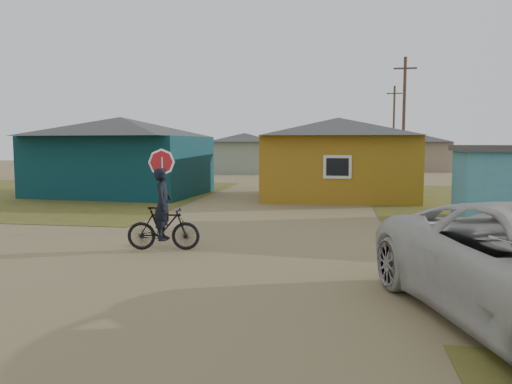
% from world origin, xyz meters
% --- Properties ---
extents(ground, '(120.00, 120.00, 0.00)m').
position_xyz_m(ground, '(0.00, 0.00, 0.00)').
color(ground, olive).
extents(grass_nw, '(20.00, 18.00, 0.00)m').
position_xyz_m(grass_nw, '(-14.00, 13.00, 0.01)').
color(grass_nw, brown).
rests_on(grass_nw, ground).
extents(house_teal, '(8.93, 7.08, 4.00)m').
position_xyz_m(house_teal, '(-8.50, 13.50, 2.05)').
color(house_teal, '#092C33').
rests_on(house_teal, ground).
extents(house_yellow, '(7.72, 6.76, 3.90)m').
position_xyz_m(house_yellow, '(2.50, 14.00, 2.00)').
color(house_yellow, '#9A6D17').
rests_on(house_yellow, ground).
extents(house_pale_west, '(7.04, 6.15, 3.60)m').
position_xyz_m(house_pale_west, '(-6.00, 34.00, 1.86)').
color(house_pale_west, gray).
rests_on(house_pale_west, ground).
extents(house_beige_east, '(6.95, 6.05, 3.60)m').
position_xyz_m(house_beige_east, '(10.00, 40.00, 1.86)').
color(house_beige_east, gray).
rests_on(house_beige_east, ground).
extents(house_pale_north, '(6.28, 5.81, 3.40)m').
position_xyz_m(house_pale_north, '(-14.00, 46.00, 1.75)').
color(house_pale_north, gray).
rests_on(house_pale_north, ground).
extents(utility_pole_near, '(1.40, 0.20, 8.00)m').
position_xyz_m(utility_pole_near, '(6.50, 22.00, 4.14)').
color(utility_pole_near, brown).
rests_on(utility_pole_near, ground).
extents(utility_pole_far, '(1.40, 0.20, 8.00)m').
position_xyz_m(utility_pole_far, '(7.50, 38.00, 4.14)').
color(utility_pole_far, brown).
rests_on(utility_pole_far, ground).
extents(stop_sign, '(0.80, 0.23, 2.50)m').
position_xyz_m(stop_sign, '(-2.69, 3.68, 1.83)').
color(stop_sign, gray).
rests_on(stop_sign, ground).
extents(cyclist, '(1.87, 0.79, 2.05)m').
position_xyz_m(cyclist, '(-1.70, 1.05, 0.75)').
color(cyclist, black).
rests_on(cyclist, ground).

